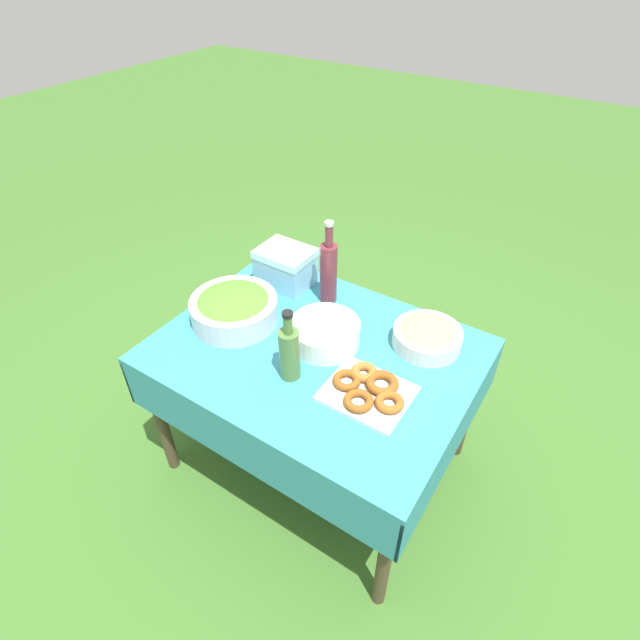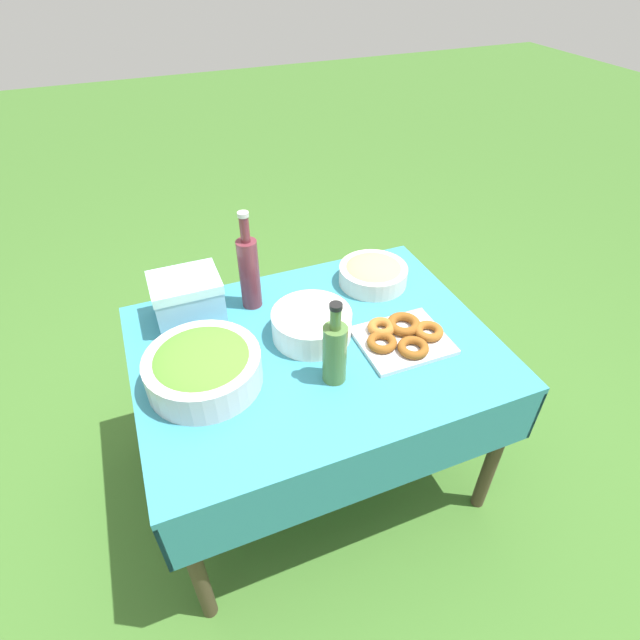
{
  "view_description": "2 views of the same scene",
  "coord_description": "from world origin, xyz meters",
  "px_view_note": "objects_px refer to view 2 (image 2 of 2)",
  "views": [
    {
      "loc": [
        0.79,
        -1.19,
        2.01
      ],
      "look_at": [
        -0.01,
        0.04,
        0.81
      ],
      "focal_mm": 28.0,
      "sensor_mm": 36.0,
      "label": 1
    },
    {
      "loc": [
        -0.45,
        -1.17,
        1.84
      ],
      "look_at": [
        0.03,
        0.03,
        0.77
      ],
      "focal_mm": 28.0,
      "sensor_mm": 36.0,
      "label": 2
    }
  ],
  "objects_px": {
    "pasta_bowl": "(373,273)",
    "wine_bottle": "(249,271)",
    "plate_stack": "(312,324)",
    "salad_bowl": "(203,366)",
    "donut_platter": "(402,336)",
    "olive_oil_bottle": "(334,351)",
    "cooler_box": "(188,299)"
  },
  "relations": [
    {
      "from": "salad_bowl",
      "to": "plate_stack",
      "type": "bearing_deg",
      "value": 12.26
    },
    {
      "from": "olive_oil_bottle",
      "to": "cooler_box",
      "type": "height_order",
      "value": "olive_oil_bottle"
    },
    {
      "from": "plate_stack",
      "to": "wine_bottle",
      "type": "xyz_separation_m",
      "value": [
        -0.14,
        0.25,
        0.1
      ]
    },
    {
      "from": "donut_platter",
      "to": "wine_bottle",
      "type": "xyz_separation_m",
      "value": [
        -0.42,
        0.39,
        0.13
      ]
    },
    {
      "from": "donut_platter",
      "to": "wine_bottle",
      "type": "bearing_deg",
      "value": 136.7
    },
    {
      "from": "pasta_bowl",
      "to": "plate_stack",
      "type": "height_order",
      "value": "plate_stack"
    },
    {
      "from": "wine_bottle",
      "to": "donut_platter",
      "type": "bearing_deg",
      "value": -43.3
    },
    {
      "from": "plate_stack",
      "to": "olive_oil_bottle",
      "type": "distance_m",
      "value": 0.23
    },
    {
      "from": "salad_bowl",
      "to": "donut_platter",
      "type": "xyz_separation_m",
      "value": [
        0.66,
        -0.06,
        -0.04
      ]
    },
    {
      "from": "donut_platter",
      "to": "plate_stack",
      "type": "distance_m",
      "value": 0.31
    },
    {
      "from": "plate_stack",
      "to": "salad_bowl",
      "type": "bearing_deg",
      "value": -167.74
    },
    {
      "from": "salad_bowl",
      "to": "olive_oil_bottle",
      "type": "distance_m",
      "value": 0.4
    },
    {
      "from": "pasta_bowl",
      "to": "wine_bottle",
      "type": "bearing_deg",
      "value": 175.15
    },
    {
      "from": "salad_bowl",
      "to": "wine_bottle",
      "type": "distance_m",
      "value": 0.42
    },
    {
      "from": "pasta_bowl",
      "to": "wine_bottle",
      "type": "height_order",
      "value": "wine_bottle"
    },
    {
      "from": "pasta_bowl",
      "to": "plate_stack",
      "type": "xyz_separation_m",
      "value": [
        -0.34,
        -0.21,
        0.0
      ]
    },
    {
      "from": "donut_platter",
      "to": "olive_oil_bottle",
      "type": "xyz_separation_m",
      "value": [
        -0.28,
        -0.07,
        0.09
      ]
    },
    {
      "from": "pasta_bowl",
      "to": "plate_stack",
      "type": "relative_size",
      "value": 0.97
    },
    {
      "from": "donut_platter",
      "to": "cooler_box",
      "type": "distance_m",
      "value": 0.76
    },
    {
      "from": "pasta_bowl",
      "to": "plate_stack",
      "type": "bearing_deg",
      "value": -148.53
    },
    {
      "from": "donut_platter",
      "to": "pasta_bowl",
      "type": "bearing_deg",
      "value": 79.74
    },
    {
      "from": "salad_bowl",
      "to": "plate_stack",
      "type": "distance_m",
      "value": 0.4
    },
    {
      "from": "olive_oil_bottle",
      "to": "wine_bottle",
      "type": "height_order",
      "value": "wine_bottle"
    },
    {
      "from": "salad_bowl",
      "to": "cooler_box",
      "type": "bearing_deg",
      "value": 87.09
    },
    {
      "from": "plate_stack",
      "to": "cooler_box",
      "type": "distance_m",
      "value": 0.45
    },
    {
      "from": "pasta_bowl",
      "to": "donut_platter",
      "type": "height_order",
      "value": "pasta_bowl"
    },
    {
      "from": "pasta_bowl",
      "to": "cooler_box",
      "type": "height_order",
      "value": "cooler_box"
    },
    {
      "from": "plate_stack",
      "to": "cooler_box",
      "type": "relative_size",
      "value": 1.16
    },
    {
      "from": "olive_oil_bottle",
      "to": "wine_bottle",
      "type": "distance_m",
      "value": 0.49
    },
    {
      "from": "plate_stack",
      "to": "olive_oil_bottle",
      "type": "bearing_deg",
      "value": -92.67
    },
    {
      "from": "donut_platter",
      "to": "plate_stack",
      "type": "bearing_deg",
      "value": 152.14
    },
    {
      "from": "pasta_bowl",
      "to": "donut_platter",
      "type": "bearing_deg",
      "value": -100.26
    }
  ]
}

